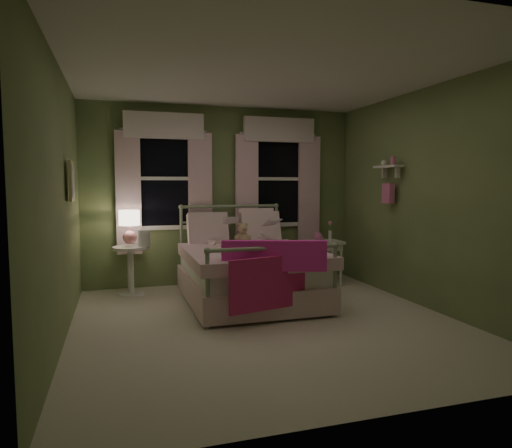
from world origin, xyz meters
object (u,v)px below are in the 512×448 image
object	(u,v)px
teddy_bear	(242,236)
nightstand_left	(130,264)
child_left	(219,222)
child_right	(259,226)
bed	(249,271)
nightstand_right	(324,248)
table_lamp	(129,223)

from	to	relation	value
teddy_bear	nightstand_left	bearing A→B (deg)	162.36
child_left	child_right	distance (m)	0.56
bed	child_left	bearing A→B (deg)	123.42
child_right	teddy_bear	size ratio (longest dim) A/B	2.14
child_right	nightstand_right	distance (m)	1.08
nightstand_left	nightstand_right	size ratio (longest dim) A/B	1.02
teddy_bear	nightstand_right	distance (m)	1.34
bed	child_right	distance (m)	0.73
teddy_bear	table_lamp	xyz separation A→B (m)	(-1.42, 0.45, 0.16)
nightstand_right	table_lamp	bearing A→B (deg)	175.72
nightstand_left	table_lamp	distance (m)	0.54
nightstand_right	child_left	bearing A→B (deg)	-176.74
child_left	teddy_bear	world-z (taller)	child_left
table_lamp	bed	bearing A→B (deg)	-27.00
bed	nightstand_left	world-z (taller)	bed
bed	teddy_bear	size ratio (longest dim) A/B	6.55
child_left	nightstand_right	bearing A→B (deg)	173.58
child_left	nightstand_left	world-z (taller)	child_left
child_right	nightstand_right	bearing A→B (deg)	168.63
table_lamp	child_right	bearing A→B (deg)	-9.77
bed	nightstand_right	distance (m)	1.40
bed	nightstand_right	bearing A→B (deg)	22.08
child_right	nightstand_left	world-z (taller)	child_right
nightstand_right	bed	bearing A→B (deg)	-157.92
nightstand_left	nightstand_right	distance (m)	2.72
child_right	child_left	bearing A→B (deg)	-16.43
child_right	table_lamp	world-z (taller)	child_right
table_lamp	nightstand_right	bearing A→B (deg)	-4.28
child_left	child_right	size ratio (longest dim) A/B	1.20
nightstand_left	child_right	bearing A→B (deg)	-9.77
child_left	table_lamp	world-z (taller)	child_left
child_left	child_right	world-z (taller)	child_left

